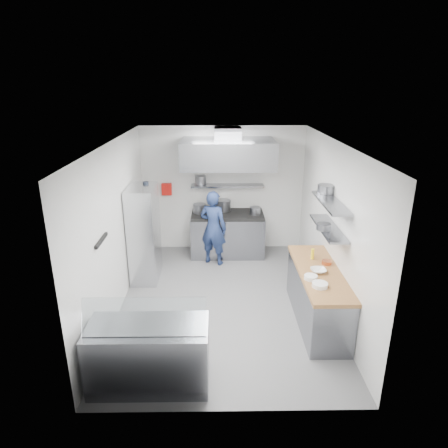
{
  "coord_description": "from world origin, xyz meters",
  "views": [
    {
      "loc": [
        -0.1,
        -6.2,
        3.7
      ],
      "look_at": [
        0.0,
        0.6,
        1.25
      ],
      "focal_mm": 32.0,
      "sensor_mm": 36.0,
      "label": 1
    }
  ],
  "objects_px": {
    "gas_range": "(227,235)",
    "chef": "(213,228)",
    "wire_rack": "(144,234)",
    "display_case": "(149,355)"
  },
  "relations": [
    {
      "from": "display_case",
      "to": "wire_rack",
      "type": "bearing_deg",
      "value": 100.38
    },
    {
      "from": "gas_range",
      "to": "chef",
      "type": "xyz_separation_m",
      "value": [
        -0.31,
        -0.49,
        0.35
      ]
    },
    {
      "from": "chef",
      "to": "display_case",
      "type": "height_order",
      "value": "chef"
    },
    {
      "from": "wire_rack",
      "to": "display_case",
      "type": "relative_size",
      "value": 1.23
    },
    {
      "from": "chef",
      "to": "wire_rack",
      "type": "relative_size",
      "value": 0.86
    },
    {
      "from": "wire_rack",
      "to": "display_case",
      "type": "height_order",
      "value": "wire_rack"
    },
    {
      "from": "gas_range",
      "to": "chef",
      "type": "height_order",
      "value": "chef"
    },
    {
      "from": "gas_range",
      "to": "display_case",
      "type": "bearing_deg",
      "value": -104.83
    },
    {
      "from": "wire_rack",
      "to": "gas_range",
      "type": "bearing_deg",
      "value": 34.69
    },
    {
      "from": "display_case",
      "to": "chef",
      "type": "bearing_deg",
      "value": 77.89
    }
  ]
}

